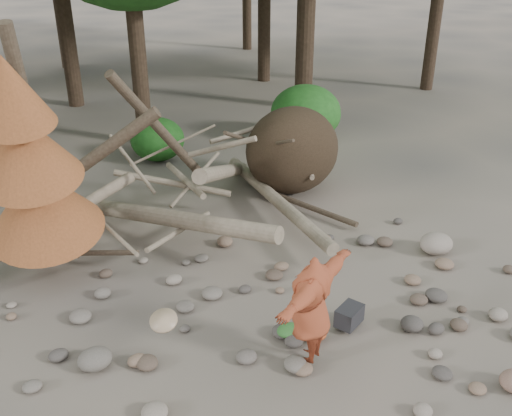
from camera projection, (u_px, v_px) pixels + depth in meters
ground at (315, 323)px, 8.78m from camera, size 120.00×120.00×0.00m
deadfall_pile at (272, 158)px, 12.55m from camera, size 8.55×5.24×3.30m
dead_conifer at (32, 167)px, 8.92m from camera, size 2.06×2.16×4.35m
bush_mid at (158, 139)px, 14.85m from camera, size 1.40×1.40×1.12m
bush_right at (306, 113)px, 16.15m from camera, size 2.00×2.00×1.60m
frisbee_thrower at (310, 309)px, 7.61m from camera, size 3.48×1.43×2.00m
backpack at (349, 319)px, 8.65m from camera, size 0.51×0.43×0.29m
cloth_green at (289, 333)px, 8.46m from camera, size 0.39×0.32×0.15m
cloth_orange at (316, 338)px, 8.38m from camera, size 0.32×0.27×0.12m
boulder_mid_right at (436, 244)px, 10.64m from camera, size 0.64×0.57×0.38m
boulder_mid_left at (95, 359)px, 7.84m from camera, size 0.48×0.43×0.29m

